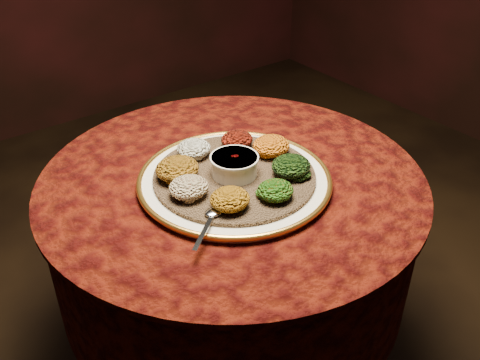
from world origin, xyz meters
TOP-DOWN VIEW (x-y plane):
  - table at (0.00, 0.00)m, footprint 0.96×0.96m
  - platter at (-0.02, -0.03)m, footprint 0.58×0.58m
  - injera at (-0.02, -0.03)m, footprint 0.47×0.47m
  - stew_bowl at (-0.02, -0.03)m, footprint 0.12×0.12m
  - spoon at (-0.16, -0.14)m, footprint 0.13×0.10m
  - portion_ayib at (-0.05, 0.10)m, footprint 0.09×0.08m
  - portion_kitfo at (0.07, 0.07)m, footprint 0.08×0.08m
  - portion_tikil at (0.12, -0.01)m, footprint 0.10×0.09m
  - portion_gomen at (0.09, -0.11)m, footprint 0.10×0.09m
  - portion_mixveg at (-0.00, -0.17)m, footprint 0.08×0.08m
  - portion_kik at (-0.10, -0.14)m, footprint 0.09×0.09m
  - portion_timatim at (-0.15, -0.04)m, footprint 0.09×0.09m
  - portion_shiro at (-0.13, 0.04)m, footprint 0.10×0.10m

SIDE VIEW (x-z plane):
  - table at x=0.00m, z-range 0.19..0.92m
  - platter at x=-0.02m, z-range 0.73..0.76m
  - injera at x=-0.02m, z-range 0.75..0.76m
  - spoon at x=-0.16m, z-range 0.76..0.77m
  - portion_mixveg at x=0.00m, z-range 0.76..0.80m
  - portion_kitfo at x=0.07m, z-range 0.76..0.80m
  - portion_ayib at x=-0.05m, z-range 0.76..0.80m
  - portion_kik at x=-0.10m, z-range 0.76..0.80m
  - portion_timatim at x=-0.15m, z-range 0.76..0.81m
  - portion_gomen at x=0.09m, z-range 0.76..0.81m
  - portion_tikil at x=0.12m, z-range 0.76..0.81m
  - portion_shiro at x=-0.13m, z-range 0.76..0.81m
  - stew_bowl at x=-0.02m, z-range 0.77..0.81m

